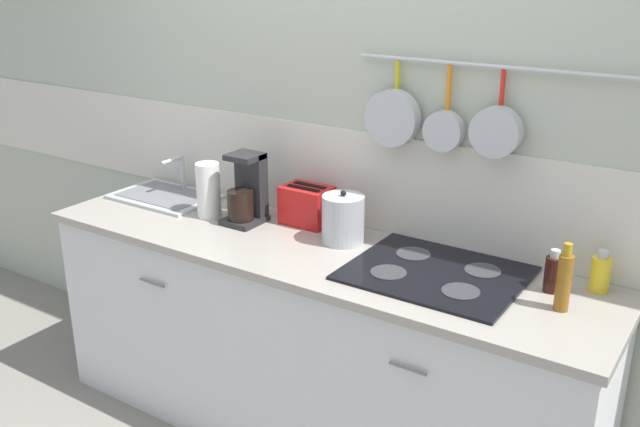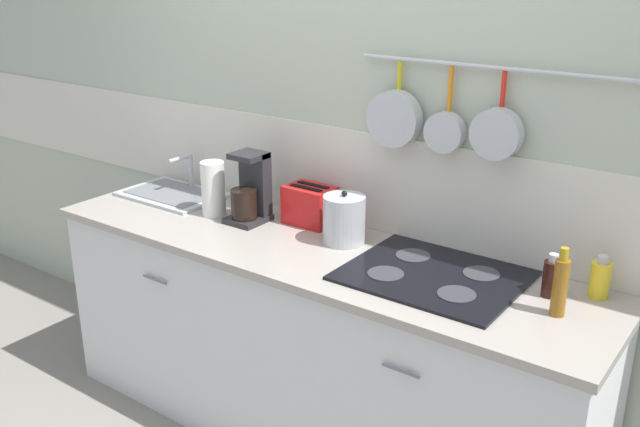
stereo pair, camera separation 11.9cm
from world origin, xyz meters
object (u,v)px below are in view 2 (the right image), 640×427
Objects in this scene: paper_towel_roll at (213,189)px; toaster at (310,205)px; kettle at (344,219)px; bottle_hot_sauce at (560,286)px; bottle_sesame_oil at (551,278)px; coffee_maker at (250,193)px; bottle_vinegar at (600,279)px.

paper_towel_roll is 0.45m from toaster.
bottle_hot_sauce is at bearing -6.68° from kettle.
toaster is 1.45× the size of bottle_sesame_oil.
bottle_vinegar is at bearing 5.28° from coffee_maker.
paper_towel_roll is at bearing -165.82° from coffee_maker.
kettle reaches higher than bottle_sesame_oil.
toaster is 1.10m from bottle_sesame_oil.
bottle_hot_sauce is 0.23m from bottle_vinegar.
kettle is (0.66, 0.07, -0.02)m from paper_towel_roll.
coffee_maker is 1.39× the size of kettle.
paper_towel_roll is at bearing -157.92° from toaster.
paper_towel_roll is 1.09× the size of toaster.
bottle_vinegar is at bearing 34.07° from bottle_sesame_oil.
bottle_sesame_oil is at bearing -145.93° from bottle_vinegar.
coffee_maker is at bearing -178.16° from bottle_sesame_oil.
toaster reaches higher than bottle_vinegar.
paper_towel_roll reaches higher than kettle.
toaster is 0.26m from kettle.
coffee_maker is at bearing -152.32° from toaster.
toaster is 1.18m from bottle_hot_sauce.
paper_towel_roll is at bearing 178.77° from bottle_hot_sauce.
kettle is (0.48, 0.03, -0.03)m from coffee_maker.
bottle_hot_sauce is (1.16, -0.20, 0.02)m from toaster.
kettle is at bearing 173.32° from bottle_hot_sauce.
bottle_hot_sauce reaches higher than kettle.
coffee_maker is at bearing -174.72° from bottle_vinegar.
coffee_maker is 1.48m from bottle_vinegar.
toaster reaches higher than bottle_sesame_oil.
paper_towel_roll is 1.04× the size of bottle_hot_sauce.
toaster is at bearing 170.12° from bottle_hot_sauce.
paper_towel_roll is 0.67m from kettle.
bottle_sesame_oil is at bearing 118.64° from bottle_hot_sauce.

